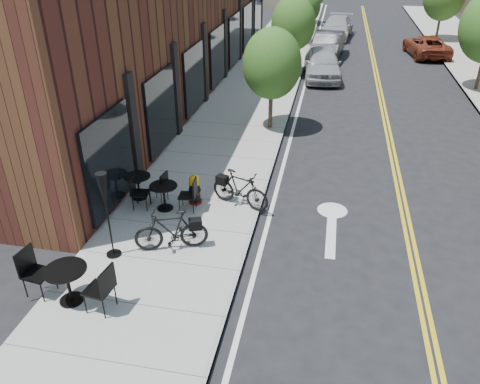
# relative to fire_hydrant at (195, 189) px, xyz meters

# --- Properties ---
(ground) EXTENTS (120.00, 120.00, 0.00)m
(ground) POSITION_rel_fire_hydrant_xyz_m (1.88, -2.78, -0.54)
(ground) COLOR black
(ground) RESTS_ON ground
(sidewalk_near) EXTENTS (4.00, 70.00, 0.12)m
(sidewalk_near) POSITION_rel_fire_hydrant_xyz_m (-0.12, 7.22, -0.48)
(sidewalk_near) COLOR #9E9B93
(sidewalk_near) RESTS_ON ground
(building_near) EXTENTS (5.00, 28.00, 7.00)m
(building_near) POSITION_rel_fire_hydrant_xyz_m (-4.62, 11.22, 2.96)
(building_near) COLOR #441B15
(building_near) RESTS_ON ground
(tree_near_a) EXTENTS (2.20, 2.20, 3.81)m
(tree_near_a) POSITION_rel_fire_hydrant_xyz_m (1.28, 6.22, 2.06)
(tree_near_a) COLOR #382B1E
(tree_near_a) RESTS_ON sidewalk_near
(tree_near_b) EXTENTS (2.30, 2.30, 3.98)m
(tree_near_b) POSITION_rel_fire_hydrant_xyz_m (1.28, 14.22, 2.17)
(tree_near_b) COLOR #382B1E
(tree_near_b) RESTS_ON sidewalk_near
(tree_near_c) EXTENTS (2.10, 2.10, 3.67)m
(tree_near_c) POSITION_rel_fire_hydrant_xyz_m (1.28, 22.22, 1.99)
(tree_near_c) COLOR #382B1E
(tree_near_c) RESTS_ON sidewalk_near
(fire_hydrant) EXTENTS (0.42, 0.42, 0.90)m
(fire_hydrant) POSITION_rel_fire_hydrant_xyz_m (0.00, 0.00, 0.00)
(fire_hydrant) COLOR maroon
(fire_hydrant) RESTS_ON sidewalk_near
(bicycle_left) EXTENTS (1.84, 1.07, 1.07)m
(bicycle_left) POSITION_rel_fire_hydrant_xyz_m (0.07, -2.27, 0.11)
(bicycle_left) COLOR black
(bicycle_left) RESTS_ON sidewalk_near
(bicycle_right) EXTENTS (1.84, 1.07, 1.07)m
(bicycle_right) POSITION_rel_fire_hydrant_xyz_m (1.29, 0.07, 0.11)
(bicycle_right) COLOR black
(bicycle_right) RESTS_ON sidewalk_near
(bistro_set_a) EXTENTS (2.05, 0.98, 1.08)m
(bistro_set_a) POSITION_rel_fire_hydrant_xyz_m (-1.43, -4.44, 0.12)
(bistro_set_a) COLOR black
(bistro_set_a) RESTS_ON sidewalk_near
(bistro_set_b) EXTENTS (1.80, 0.83, 0.96)m
(bistro_set_b) POSITION_rel_fire_hydrant_xyz_m (-0.73, -0.50, 0.06)
(bistro_set_b) COLOR black
(bistro_set_b) RESTS_ON sidewalk_near
(bistro_set_c) EXTENTS (1.76, 0.84, 0.93)m
(bistro_set_c) POSITION_rel_fire_hydrant_xyz_m (-1.67, -0.07, 0.04)
(bistro_set_c) COLOR black
(bistro_set_c) RESTS_ON sidewalk_near
(patio_umbrella) EXTENTS (0.36, 0.36, 2.20)m
(patio_umbrella) POSITION_rel_fire_hydrant_xyz_m (-1.24, -2.78, 1.15)
(patio_umbrella) COLOR black
(patio_umbrella) RESTS_ON sidewalk_near
(parked_car_a) EXTENTS (2.26, 4.75, 1.57)m
(parked_car_a) POSITION_rel_fire_hydrant_xyz_m (2.94, 14.09, 0.24)
(parked_car_a) COLOR #A3A7AB
(parked_car_a) RESTS_ON ground
(parked_car_b) EXTENTS (2.09, 4.80, 1.53)m
(parked_car_b) POSITION_rel_fire_hydrant_xyz_m (3.06, 18.71, 0.22)
(parked_car_b) COLOR black
(parked_car_b) RESTS_ON ground
(parked_car_c) EXTENTS (2.58, 5.23, 1.46)m
(parked_car_c) POSITION_rel_fire_hydrant_xyz_m (3.48, 25.04, 0.19)
(parked_car_c) COLOR #A7A7AC
(parked_car_c) RESTS_ON ground
(parked_car_far) EXTENTS (2.67, 4.75, 1.25)m
(parked_car_far) POSITION_rel_fire_hydrant_xyz_m (9.08, 20.41, 0.08)
(parked_car_far) COLOR maroon
(parked_car_far) RESTS_ON ground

